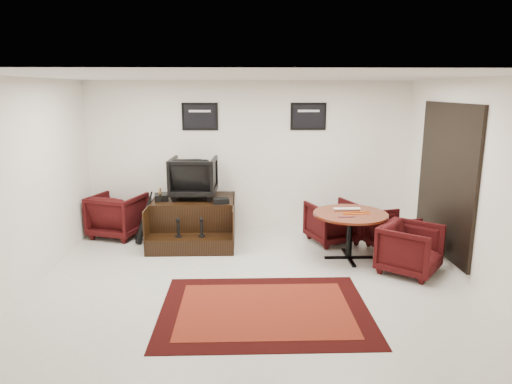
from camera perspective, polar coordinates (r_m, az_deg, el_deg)
ground at (r=6.57m, az=-0.51°, el=-10.98°), size 6.00×6.00×0.00m
room_shell at (r=6.22m, az=3.21°, el=4.79°), size 6.02×5.02×2.81m
area_rug at (r=5.76m, az=1.09°, el=-14.50°), size 2.55×1.91×0.01m
shine_podium at (r=8.21m, az=-7.75°, el=-3.63°), size 1.44×1.49×0.74m
shine_chair at (r=8.17m, az=-7.81°, el=2.10°), size 0.83×0.78×0.81m
shoes_pair at (r=8.14m, az=-11.75°, el=-0.62°), size 0.29×0.34×0.11m
polish_kit at (r=7.77m, az=-4.41°, el=-1.11°), size 0.29×0.23×0.09m
umbrella_black at (r=8.11m, az=-13.75°, el=-3.47°), size 0.32×0.12×0.86m
umbrella_hooked at (r=8.26m, az=-13.72°, el=-2.90°), size 0.35×0.13×0.93m
armchair_side at (r=8.71m, az=-16.88°, el=-2.51°), size 1.05×1.02×0.87m
meeting_table at (r=7.30m, az=11.70°, el=-3.27°), size 1.15×1.15×0.75m
table_chair_back at (r=8.13m, az=9.53°, el=-3.47°), size 0.97×0.94×0.79m
table_chair_window at (r=7.96m, az=16.67°, el=-4.57°), size 0.79×0.82×0.69m
table_chair_corner at (r=7.06m, az=18.73°, el=-6.47°), size 1.06×1.07×0.80m
paper_roll at (r=7.40m, az=11.30°, el=-2.10°), size 0.42×0.05×0.05m
table_clutter at (r=7.23m, az=12.30°, el=-2.65°), size 0.57×0.35×0.01m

